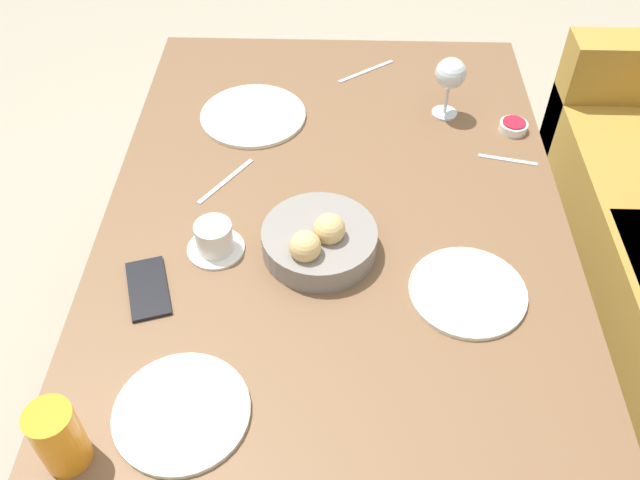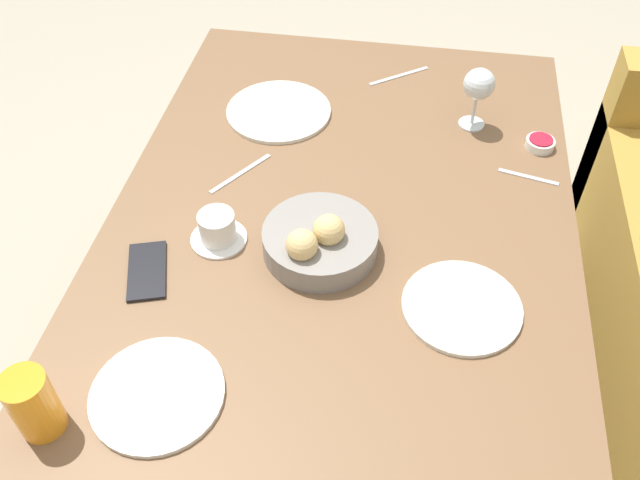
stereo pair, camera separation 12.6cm
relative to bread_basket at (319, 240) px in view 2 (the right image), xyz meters
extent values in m
plane|color=#A89E89|center=(-0.08, 0.03, -0.74)|extent=(10.00, 10.00, 0.00)
cube|color=brown|center=(-0.08, 0.03, -0.05)|extent=(1.53, 1.00, 0.03)
cube|color=brown|center=(-0.79, -0.42, -0.41)|extent=(0.06, 0.06, 0.67)
cube|color=brown|center=(-0.79, 0.48, -0.41)|extent=(0.06, 0.06, 0.67)
cylinder|color=gray|center=(-0.01, 0.00, -0.01)|extent=(0.23, 0.23, 0.05)
sphere|color=#DBB775|center=(0.06, -0.03, 0.04)|extent=(0.06, 0.06, 0.06)
sphere|color=#DBB775|center=(0.01, 0.02, 0.04)|extent=(0.06, 0.06, 0.06)
cylinder|color=silver|center=(-0.46, -0.18, -0.03)|extent=(0.26, 0.26, 0.01)
cylinder|color=silver|center=(0.38, -0.22, -0.03)|extent=(0.23, 0.23, 0.01)
cylinder|color=silver|center=(0.10, 0.29, -0.03)|extent=(0.23, 0.23, 0.01)
cylinder|color=orange|center=(0.46, -0.38, 0.03)|extent=(0.07, 0.07, 0.13)
cylinder|color=silver|center=(-0.49, 0.30, -0.03)|extent=(0.06, 0.06, 0.00)
cylinder|color=silver|center=(-0.49, 0.30, 0.01)|extent=(0.01, 0.01, 0.07)
sphere|color=silver|center=(-0.49, 0.30, 0.08)|extent=(0.08, 0.08, 0.08)
cylinder|color=white|center=(0.00, -0.21, -0.03)|extent=(0.12, 0.12, 0.01)
cylinder|color=white|center=(0.00, -0.21, 0.00)|extent=(0.08, 0.08, 0.06)
cylinder|color=white|center=(-0.42, 0.46, -0.02)|extent=(0.07, 0.07, 0.02)
cylinder|color=#A3192D|center=(-0.42, 0.46, -0.01)|extent=(0.06, 0.06, 0.00)
cube|color=#B7B7BC|center=(-0.68, 0.11, -0.03)|extent=(0.12, 0.15, 0.00)
cube|color=#B7B7BC|center=(-0.21, -0.22, -0.03)|extent=(0.16, 0.11, 0.00)
cube|color=#B7B7BC|center=(-0.31, 0.43, -0.03)|extent=(0.04, 0.14, 0.00)
cube|color=black|center=(0.11, -0.33, -0.03)|extent=(0.17, 0.12, 0.01)
camera|label=1|loc=(0.94, 0.03, 0.98)|focal=38.00mm
camera|label=2|loc=(0.93, 0.15, 0.98)|focal=38.00mm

